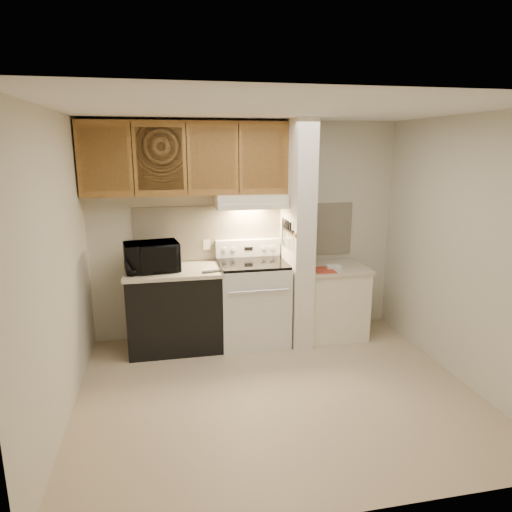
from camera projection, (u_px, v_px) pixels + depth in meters
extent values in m
plane|color=tan|center=(277.00, 391.00, 4.23)|extent=(3.60, 3.60, 0.00)
plane|color=white|center=(280.00, 109.00, 3.64)|extent=(3.60, 3.60, 0.00)
cube|color=beige|center=(247.00, 230.00, 5.36)|extent=(3.60, 2.50, 0.02)
cube|color=beige|center=(56.00, 272.00, 3.59)|extent=(0.02, 3.00, 2.50)
cube|color=beige|center=(464.00, 251.00, 4.28)|extent=(0.02, 3.00, 2.50)
cube|color=#F3E5C2|center=(247.00, 232.00, 5.36)|extent=(2.60, 0.02, 0.63)
cube|color=silver|center=(253.00, 303.00, 5.22)|extent=(0.76, 0.65, 0.92)
cube|color=black|center=(258.00, 310.00, 4.91)|extent=(0.50, 0.01, 0.30)
cylinder|color=silver|center=(259.00, 291.00, 4.82)|extent=(0.65, 0.02, 0.02)
cube|color=black|center=(253.00, 263.00, 5.11)|extent=(0.74, 0.64, 0.03)
cube|color=silver|center=(248.00, 248.00, 5.35)|extent=(0.76, 0.08, 0.20)
cube|color=black|center=(249.00, 249.00, 5.31)|extent=(0.10, 0.01, 0.04)
cylinder|color=silver|center=(225.00, 250.00, 5.26)|extent=(0.05, 0.02, 0.05)
cylinder|color=silver|center=(233.00, 249.00, 5.28)|extent=(0.05, 0.02, 0.05)
cylinder|color=silver|center=(264.00, 248.00, 5.35)|extent=(0.05, 0.02, 0.05)
cylinder|color=silver|center=(272.00, 248.00, 5.36)|extent=(0.05, 0.02, 0.05)
cube|color=black|center=(175.00, 310.00, 5.07)|extent=(1.00, 0.63, 0.87)
cube|color=beige|center=(173.00, 271.00, 4.96)|extent=(1.04, 0.67, 0.04)
cube|color=black|center=(212.00, 272.00, 4.84)|extent=(0.21, 0.10, 0.01)
cylinder|color=#29686E|center=(178.00, 267.00, 4.86)|extent=(0.11, 0.11, 0.10)
cube|color=white|center=(207.00, 245.00, 5.28)|extent=(0.08, 0.01, 0.12)
imported|color=black|center=(152.00, 257.00, 4.86)|extent=(0.61, 0.46, 0.31)
cube|color=silver|center=(297.00, 234.00, 5.13)|extent=(0.22, 0.70, 2.50)
cube|color=olive|center=(287.00, 230.00, 5.10)|extent=(0.01, 0.70, 0.04)
cube|color=black|center=(288.00, 229.00, 5.04)|extent=(0.02, 0.42, 0.04)
cube|color=silver|center=(291.00, 241.00, 4.91)|extent=(0.01, 0.03, 0.16)
cylinder|color=black|center=(291.00, 227.00, 4.88)|extent=(0.02, 0.02, 0.10)
cube|color=silver|center=(289.00, 240.00, 4.99)|extent=(0.01, 0.04, 0.18)
cylinder|color=black|center=(289.00, 226.00, 4.96)|extent=(0.02, 0.02, 0.10)
cube|color=silver|center=(287.00, 240.00, 5.06)|extent=(0.01, 0.04, 0.20)
cylinder|color=black|center=(287.00, 225.00, 5.02)|extent=(0.02, 0.02, 0.10)
cube|color=silver|center=(285.00, 237.00, 5.14)|extent=(0.01, 0.04, 0.16)
cylinder|color=black|center=(285.00, 224.00, 5.10)|extent=(0.02, 0.02, 0.10)
cube|color=silver|center=(283.00, 236.00, 5.21)|extent=(0.01, 0.04, 0.18)
cylinder|color=black|center=(283.00, 222.00, 5.19)|extent=(0.02, 0.02, 0.10)
cube|color=gray|center=(282.00, 234.00, 5.27)|extent=(0.03, 0.09, 0.21)
cube|color=white|center=(333.00, 302.00, 5.42)|extent=(0.70, 0.60, 0.81)
cube|color=beige|center=(334.00, 268.00, 5.32)|extent=(0.74, 0.64, 0.04)
cube|color=#B53C26|center=(324.00, 270.00, 5.13)|extent=(0.22, 0.29, 0.01)
cube|color=white|center=(333.00, 267.00, 5.20)|extent=(0.17, 0.12, 0.04)
cube|color=white|center=(250.00, 200.00, 5.07)|extent=(0.78, 0.44, 0.15)
cube|color=white|center=(254.00, 207.00, 4.88)|extent=(0.78, 0.04, 0.06)
cube|color=olive|center=(186.00, 158.00, 4.87)|extent=(2.18, 0.33, 0.77)
cube|color=olive|center=(104.00, 159.00, 4.56)|extent=(0.46, 0.01, 0.63)
cube|color=black|center=(133.00, 159.00, 4.61)|extent=(0.01, 0.01, 0.73)
cube|color=olive|center=(160.00, 159.00, 4.66)|extent=(0.46, 0.01, 0.63)
cube|color=black|center=(187.00, 159.00, 4.72)|extent=(0.01, 0.01, 0.73)
cube|color=olive|center=(213.00, 159.00, 4.77)|extent=(0.46, 0.01, 0.63)
cube|color=black|center=(239.00, 159.00, 4.82)|extent=(0.01, 0.01, 0.73)
cube|color=olive|center=(264.00, 158.00, 4.87)|extent=(0.46, 0.01, 0.63)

